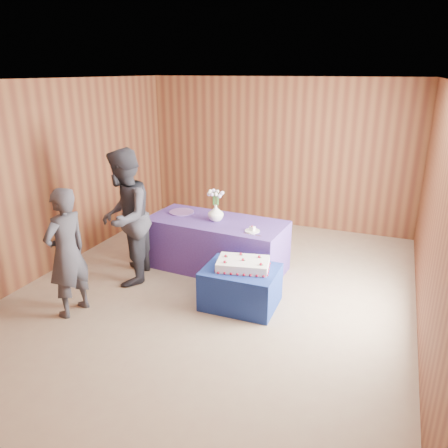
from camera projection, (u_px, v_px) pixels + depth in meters
The scene contains 13 objects.
ground at pixel (216, 291), 5.86m from camera, with size 6.00×6.00×0.00m, color gray.
room_shell at pixel (215, 158), 5.25m from camera, with size 5.04×6.04×2.72m.
cake_table at pixel (241, 287), 5.44m from camera, with size 0.90×0.70×0.50m, color navy.
serving_table at pixel (216, 244), 6.43m from camera, with size 2.00×0.90×0.75m, color #4E3592.
sheet_cake at pixel (243, 264), 5.34m from camera, with size 0.72×0.56×0.15m.
vase at pixel (216, 213), 6.26m from camera, with size 0.23×0.23×0.24m, color white.
flower_spray at pixel (216, 194), 6.17m from camera, with size 0.24×0.24×0.19m.
platter at pixel (182, 212), 6.64m from camera, with size 0.38×0.38×0.02m, color #7852A4.
plate at pixel (252, 231), 5.88m from camera, with size 0.20×0.20×0.01m, color white.
cake_slice at pixel (252, 228), 5.87m from camera, with size 0.08×0.07×0.08m.
knife at pixel (252, 235), 5.76m from camera, with size 0.26×0.02×0.00m, color silver.
guest_left at pixel (67, 253), 5.10m from camera, with size 0.57×0.38×1.57m, color #36353F.
guest_right at pixel (125, 218), 5.86m from camera, with size 0.90×0.70×1.86m, color #303039.
Camera 1 is at (2.03, -4.81, 2.81)m, focal length 35.00 mm.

